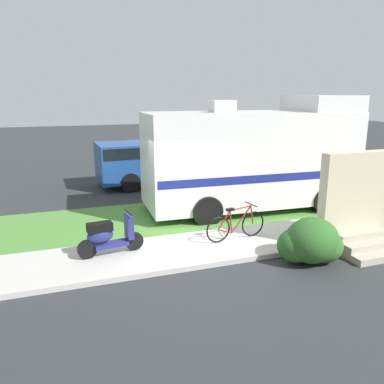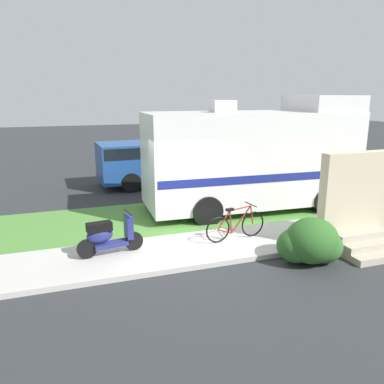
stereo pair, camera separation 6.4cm
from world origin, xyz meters
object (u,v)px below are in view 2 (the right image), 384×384
at_px(scooter, 108,236).
at_px(bicycle, 236,225).
at_px(bottle_green, 362,230).
at_px(pickup_truck_near, 153,162).
at_px(bottle_spare, 353,231).
at_px(motorhome_rv, 254,157).

bearing_deg(scooter, bicycle, -1.49).
bearing_deg(bottle_green, pickup_truck_near, 115.39).
xyz_separation_m(pickup_truck_near, bottle_spare, (3.49, -7.99, -0.73)).
bearing_deg(scooter, bottle_spare, -7.39).
bearing_deg(motorhome_rv, bicycle, -125.40).
relative_size(motorhome_rv, pickup_truck_near, 1.21).
bearing_deg(scooter, bottle_green, -7.10).
bearing_deg(motorhome_rv, bottle_spare, -69.42).
relative_size(scooter, pickup_truck_near, 0.27).
bearing_deg(bottle_spare, bottle_green, -1.22).
relative_size(pickup_truck_near, bottle_spare, 20.95).
distance_m(motorhome_rv, bottle_green, 3.95).
relative_size(motorhome_rv, bottle_spare, 25.30).
height_order(pickup_truck_near, bottle_green, pickup_truck_near).
height_order(motorhome_rv, bottle_spare, motorhome_rv).
relative_size(bottle_green, bottle_spare, 0.87).
xyz_separation_m(motorhome_rv, bottle_green, (1.54, -3.30, -1.54)).
height_order(scooter, bottle_spare, scooter).
bearing_deg(bicycle, bottle_spare, -13.38).
relative_size(scooter, bottle_spare, 5.68).
bearing_deg(motorhome_rv, pickup_truck_near, 115.63).
height_order(motorhome_rv, bottle_green, motorhome_rv).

